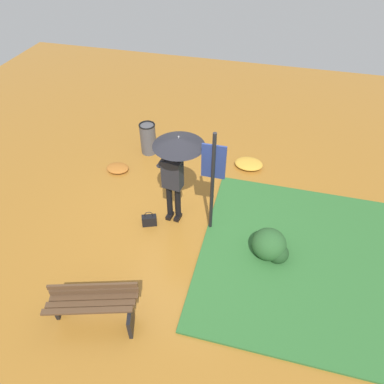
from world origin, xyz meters
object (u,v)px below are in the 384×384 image
at_px(info_sign_post, 213,173).
at_px(handbag, 149,220).
at_px(trash_bin, 148,138).
at_px(person_with_umbrella, 176,158).
at_px(park_bench, 93,304).

height_order(info_sign_post, handbag, info_sign_post).
bearing_deg(trash_bin, person_with_umbrella, -56.39).
relative_size(person_with_umbrella, park_bench, 1.42).
bearing_deg(info_sign_post, trash_bin, 133.66).
xyz_separation_m(person_with_umbrella, park_bench, (-0.66, -2.55, -1.15)).
distance_m(info_sign_post, trash_bin, 3.26).
distance_m(handbag, park_bench, 2.21).
bearing_deg(person_with_umbrella, handbag, -144.71).
relative_size(info_sign_post, park_bench, 1.60).
distance_m(info_sign_post, handbag, 1.83).
height_order(person_with_umbrella, info_sign_post, info_sign_post).
bearing_deg(trash_bin, handbag, -70.25).
height_order(handbag, trash_bin, trash_bin).
relative_size(person_with_umbrella, trash_bin, 2.45).
xyz_separation_m(handbag, park_bench, (-0.15, -2.18, 0.28)).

